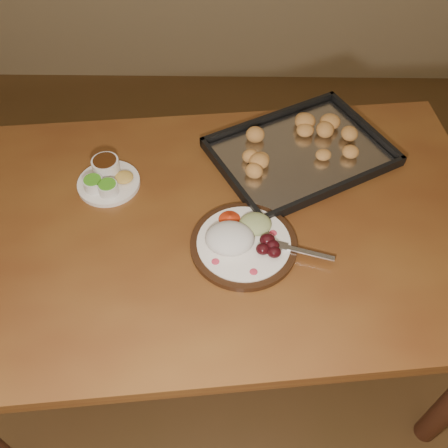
{
  "coord_description": "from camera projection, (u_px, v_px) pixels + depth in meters",
  "views": [
    {
      "loc": [
        0.28,
        -0.61,
        1.77
      ],
      "look_at": [
        0.26,
        0.21,
        0.77
      ],
      "focal_mm": 40.0,
      "sensor_mm": 36.0,
      "label": 1
    }
  ],
  "objects": [
    {
      "name": "baking_tray",
      "position": [
        300.0,
        152.0,
        1.47
      ],
      "size": [
        0.6,
        0.55,
        0.05
      ],
      "rotation": [
        0.0,
        0.0,
        0.51
      ],
      "color": "black",
      "rests_on": "dining_table"
    },
    {
      "name": "dinner_plate",
      "position": [
        242.0,
        240.0,
        1.26
      ],
      "size": [
        0.36,
        0.27,
        0.06
      ],
      "rotation": [
        0.0,
        0.0,
        -0.14
      ],
      "color": "black",
      "rests_on": "dining_table"
    },
    {
      "name": "ground",
      "position": [
        149.0,
        407.0,
        1.76
      ],
      "size": [
        4.0,
        4.0,
        0.0
      ],
      "primitive_type": "plane",
      "color": "brown",
      "rests_on": "ground"
    },
    {
      "name": "condiment_saucer",
      "position": [
        107.0,
        178.0,
        1.4
      ],
      "size": [
        0.18,
        0.18,
        0.06
      ],
      "rotation": [
        0.0,
        0.0,
        -0.04
      ],
      "color": "white",
      "rests_on": "dining_table"
    },
    {
      "name": "dining_table",
      "position": [
        215.0,
        243.0,
        1.4
      ],
      "size": [
        1.59,
        1.06,
        0.75
      ],
      "rotation": [
        0.0,
        0.0,
        0.11
      ],
      "color": "brown",
      "rests_on": "ground"
    }
  ]
}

